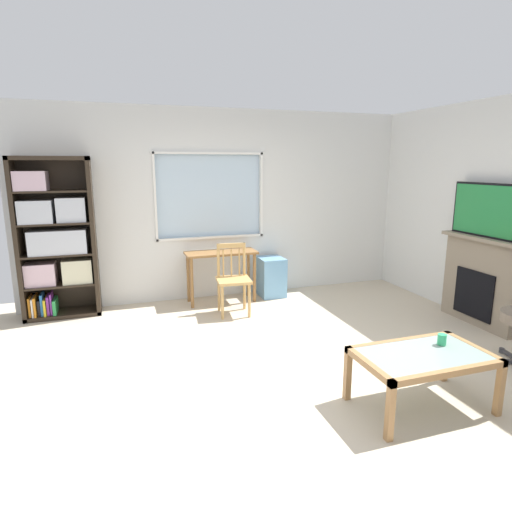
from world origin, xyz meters
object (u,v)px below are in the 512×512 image
at_px(desk_under_window, 221,261).
at_px(tv, 488,210).
at_px(fireplace, 481,281).
at_px(bookshelf, 55,238).
at_px(coffee_table, 423,361).
at_px(sippy_cup, 442,339).
at_px(plastic_drawer_unit, 271,277).
at_px(wooden_chair, 233,278).

relative_size(desk_under_window, tv, 0.98).
bearing_deg(tv, desk_under_window, 146.40).
distance_m(desk_under_window, fireplace, 3.28).
bearing_deg(bookshelf, tv, -21.76).
xyz_separation_m(coffee_table, sippy_cup, (0.25, 0.09, 0.11)).
height_order(plastic_drawer_unit, tv, tv).
relative_size(wooden_chair, plastic_drawer_unit, 1.59).
bearing_deg(sippy_cup, bookshelf, 135.53).
height_order(plastic_drawer_unit, sippy_cup, plastic_drawer_unit).
bearing_deg(coffee_table, desk_under_window, 105.42).
bearing_deg(tv, coffee_table, -145.27).
xyz_separation_m(desk_under_window, plastic_drawer_unit, (0.76, 0.05, -0.30)).
height_order(desk_under_window, fireplace, fireplace).
relative_size(desk_under_window, fireplace, 0.88).
xyz_separation_m(bookshelf, tv, (4.79, -1.91, 0.38)).
bearing_deg(coffee_table, sippy_cup, 19.36).
height_order(desk_under_window, tv, tv).
relative_size(fireplace, coffee_table, 1.08).
height_order(bookshelf, wooden_chair, bookshelf).
bearing_deg(wooden_chair, fireplace, -25.50).
bearing_deg(desk_under_window, fireplace, -33.42).
distance_m(desk_under_window, wooden_chair, 0.53).
bearing_deg(sippy_cup, plastic_drawer_unit, 96.40).
distance_m(fireplace, tv, 0.84).
distance_m(bookshelf, sippy_cup, 4.47).
relative_size(wooden_chair, sippy_cup, 10.00).
distance_m(bookshelf, coffee_table, 4.38).
height_order(wooden_chair, fireplace, fireplace).
distance_m(wooden_chair, tv, 3.12).
bearing_deg(bookshelf, sippy_cup, -44.47).
distance_m(coffee_table, sippy_cup, 0.28).
bearing_deg(tv, fireplace, 0.00).
distance_m(plastic_drawer_unit, fireplace, 2.72).
height_order(bookshelf, fireplace, bookshelf).
distance_m(wooden_chair, plastic_drawer_unit, 0.94).
bearing_deg(plastic_drawer_unit, coffee_table, -88.25).
bearing_deg(fireplace, wooden_chair, 154.50).
xyz_separation_m(bookshelf, fireplace, (4.81, -1.91, -0.46)).
height_order(wooden_chair, coffee_table, wooden_chair).
xyz_separation_m(desk_under_window, sippy_cup, (1.10, -3.01, -0.08)).
height_order(desk_under_window, coffee_table, desk_under_window).
height_order(bookshelf, tv, bookshelf).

